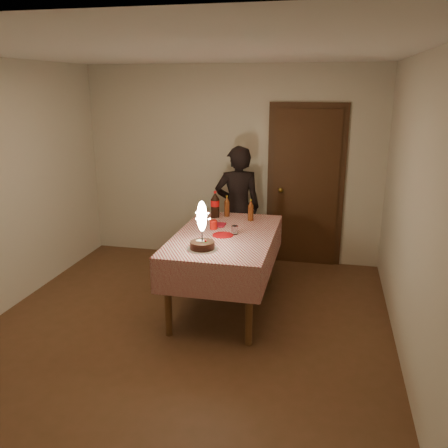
{
  "coord_description": "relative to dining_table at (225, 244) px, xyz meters",
  "views": [
    {
      "loc": [
        1.29,
        -3.96,
        2.33
      ],
      "look_at": [
        0.26,
        0.63,
        0.95
      ],
      "focal_mm": 38.0,
      "sensor_mm": 36.0,
      "label": 1
    }
  ],
  "objects": [
    {
      "name": "napkin_stack",
      "position": [
        -0.14,
        0.28,
        0.12
      ],
      "size": [
        0.15,
        0.15,
        0.02
      ],
      "primitive_type": "cube",
      "color": "maroon",
      "rests_on": "dining_table"
    },
    {
      "name": "cola_bottle",
      "position": [
        -0.26,
        0.62,
        0.26
      ],
      "size": [
        0.1,
        0.1,
        0.32
      ],
      "color": "black",
      "rests_on": "dining_table"
    },
    {
      "name": "red_plate",
      "position": [
        -0.01,
        -0.05,
        0.11
      ],
      "size": [
        0.22,
        0.22,
        0.01
      ],
      "primitive_type": "cylinder",
      "color": "red",
      "rests_on": "dining_table"
    },
    {
      "name": "amber_bottle_left",
      "position": [
        -0.13,
        0.69,
        0.23
      ],
      "size": [
        0.06,
        0.06,
        0.25
      ],
      "color": "#5D2910",
      "rests_on": "dining_table"
    },
    {
      "name": "photographer",
      "position": [
        -0.09,
        1.17,
        0.09
      ],
      "size": [
        0.68,
        0.55,
        1.61
      ],
      "color": "black",
      "rests_on": "ground"
    },
    {
      "name": "room_shell",
      "position": [
        -0.23,
        -0.6,
        0.94
      ],
      "size": [
        4.04,
        4.54,
        2.62
      ],
      "color": "beige",
      "rests_on": "ground"
    },
    {
      "name": "clear_cup",
      "position": [
        0.1,
        0.02,
        0.15
      ],
      "size": [
        0.07,
        0.07,
        0.09
      ],
      "primitive_type": "cylinder",
      "color": "silver",
      "rests_on": "dining_table"
    },
    {
      "name": "amber_bottle_right",
      "position": [
        0.18,
        0.56,
        0.23
      ],
      "size": [
        0.06,
        0.06,
        0.25
      ],
      "color": "#5D2910",
      "rests_on": "dining_table"
    },
    {
      "name": "ground",
      "position": [
        -0.26,
        -0.68,
        -0.72
      ],
      "size": [
        4.0,
        4.5,
        0.01
      ],
      "primitive_type": "cube",
      "color": "brown",
      "rests_on": "ground"
    },
    {
      "name": "red_cup",
      "position": [
        -0.16,
        0.15,
        0.16
      ],
      "size": [
        0.08,
        0.08,
        0.1
      ],
      "primitive_type": "cylinder",
      "color": "red",
      "rests_on": "dining_table"
    },
    {
      "name": "dining_table",
      "position": [
        0.0,
        0.0,
        0.0
      ],
      "size": [
        1.02,
        1.72,
        0.83
      ],
      "color": "brown",
      "rests_on": "ground"
    },
    {
      "name": "birthday_cake",
      "position": [
        -0.11,
        -0.51,
        0.25
      ],
      "size": [
        0.29,
        0.29,
        0.47
      ],
      "color": "white",
      "rests_on": "dining_table"
    }
  ]
}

